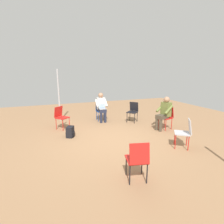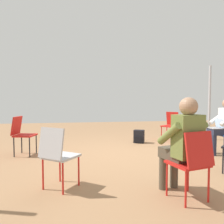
# 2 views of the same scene
# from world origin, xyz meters

# --- Properties ---
(ground_plane) EXTENTS (14.12, 14.12, 0.00)m
(ground_plane) POSITION_xyz_m (0.00, 0.00, 0.00)
(ground_plane) COLOR #99704C
(chair_south) EXTENTS (0.42, 0.45, 0.85)m
(chair_south) POSITION_xyz_m (-0.37, -2.33, 0.50)
(chair_south) COLOR #1E4799
(chair_south) RESTS_ON ground
(chair_southeast) EXTENTS (0.58, 0.59, 0.85)m
(chair_southeast) POSITION_xyz_m (1.37, -1.72, 0.50)
(chair_southeast) COLOR red
(chair_southeast) RESTS_ON ground
(chair_west) EXTENTS (0.52, 0.48, 0.85)m
(chair_west) POSITION_xyz_m (-2.37, -0.30, 0.50)
(chair_west) COLOR red
(chair_west) RESTS_ON ground
(chair_north) EXTENTS (0.48, 0.51, 0.85)m
(chair_north) POSITION_xyz_m (0.26, 2.22, 0.50)
(chair_north) COLOR red
(chair_north) RESTS_ON ground
(chair_southwest) EXTENTS (0.59, 0.58, 0.85)m
(chair_southwest) POSITION_xyz_m (-1.61, -1.61, 0.50)
(chair_southwest) COLOR black
(chair_southwest) RESTS_ON ground
(chair_northwest) EXTENTS (0.58, 0.57, 0.85)m
(chair_northwest) POSITION_xyz_m (-1.75, 1.30, 0.50)
(chair_northwest) COLOR #B7B7BC
(chair_northwest) RESTS_ON ground
(person_with_laptop) EXTENTS (0.51, 0.53, 1.24)m
(person_with_laptop) POSITION_xyz_m (-0.37, -2.16, 0.69)
(person_with_laptop) COLOR #23283D
(person_with_laptop) RESTS_ON ground
(person_in_olive) EXTENTS (0.58, 0.57, 1.24)m
(person_in_olive) POSITION_xyz_m (-2.20, -0.26, 0.69)
(person_in_olive) COLOR #4C4233
(person_in_olive) RESTS_ON ground
(backpack_near_laptop_user) EXTENTS (0.31, 0.34, 0.36)m
(backpack_near_laptop_user) POSITION_xyz_m (1.18, -0.69, 0.16)
(backpack_near_laptop_user) COLOR black
(backpack_near_laptop_user) RESTS_ON ground
(tent_pole_far) EXTENTS (0.07, 0.07, 2.24)m
(tent_pole_far) POSITION_xyz_m (1.32, -2.93, 1.12)
(tent_pole_far) COLOR #B2B2B7
(tent_pole_far) RESTS_ON ground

